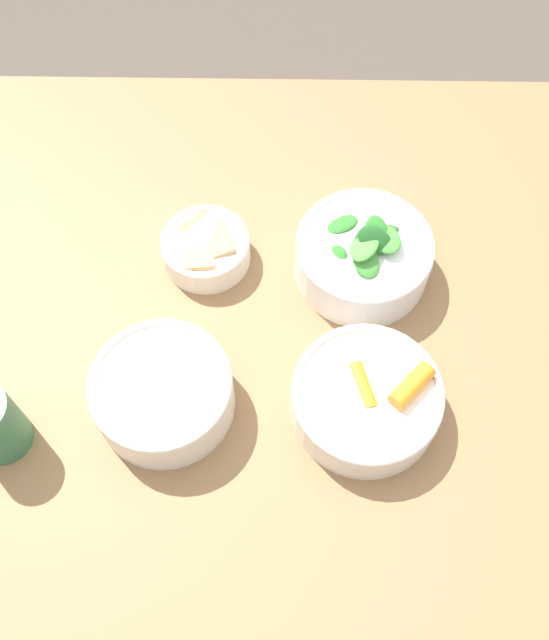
% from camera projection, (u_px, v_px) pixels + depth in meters
% --- Properties ---
extents(ground_plane, '(10.00, 10.00, 0.00)m').
position_uv_depth(ground_plane, '(288.00, 503.00, 1.53)').
color(ground_plane, '#4C4238').
extents(dining_table, '(1.21, 0.96, 0.73)m').
position_uv_depth(dining_table, '(296.00, 387.00, 0.98)').
color(dining_table, olive).
rests_on(dining_table, ground_plane).
extents(bowl_carrots, '(0.18, 0.18, 0.07)m').
position_uv_depth(bowl_carrots, '(366.00, 399.00, 0.83)').
color(bowl_carrots, silver).
rests_on(bowl_carrots, dining_table).
extents(bowl_greens, '(0.18, 0.18, 0.10)m').
position_uv_depth(bowl_greens, '(363.00, 255.00, 0.92)').
color(bowl_greens, white).
rests_on(bowl_greens, dining_table).
extents(bowl_beans_hotdog, '(0.16, 0.16, 0.07)m').
position_uv_depth(bowl_beans_hotdog, '(163.00, 393.00, 0.83)').
color(bowl_beans_hotdog, silver).
rests_on(bowl_beans_hotdog, dining_table).
extents(bowl_cookies, '(0.12, 0.12, 0.05)m').
position_uv_depth(bowl_cookies, '(206.00, 247.00, 0.94)').
color(bowl_cookies, silver).
rests_on(bowl_cookies, dining_table).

